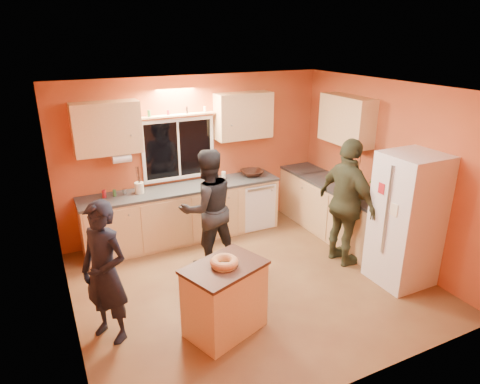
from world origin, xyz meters
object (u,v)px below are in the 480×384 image
refrigerator (407,220)px  island (225,298)px  person_left (105,273)px  person_center (208,208)px  person_right (347,203)px

refrigerator → island: 2.65m
refrigerator → person_left: size_ratio=1.11×
person_center → person_right: person_right is taller
refrigerator → person_left: bearing=171.8°
refrigerator → island: size_ratio=1.76×
island → person_left: person_left is taller
refrigerator → person_center: size_ratio=1.04×
island → person_right: 2.37m
island → person_right: bearing=-3.0°
person_left → person_right: 3.41m
person_right → refrigerator: bearing=-155.1°
person_left → person_right: person_right is taller
refrigerator → person_right: bearing=117.8°
island → person_center: 1.65m
person_center → person_right: size_ratio=0.92×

